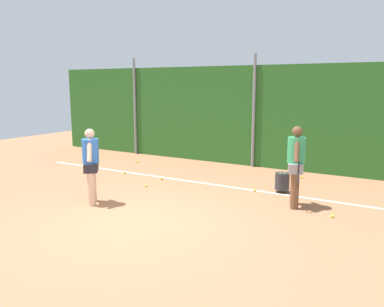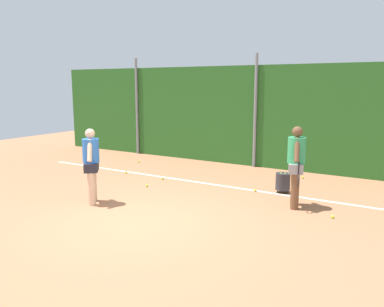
{
  "view_description": "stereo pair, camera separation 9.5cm",
  "coord_description": "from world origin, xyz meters",
  "px_view_note": "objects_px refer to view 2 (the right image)",
  "views": [
    {
      "loc": [
        4.72,
        -5.81,
        2.69
      ],
      "look_at": [
        0.4,
        1.55,
        1.18
      ],
      "focal_mm": 36.8,
      "sensor_mm": 36.0,
      "label": 1
    },
    {
      "loc": [
        4.8,
        -5.76,
        2.69
      ],
      "look_at": [
        0.4,
        1.55,
        1.18
      ],
      "focal_mm": 36.8,
      "sensor_mm": 36.0,
      "label": 2
    }
  ],
  "objects_px": {
    "ball_hopper": "(283,181)",
    "tennis_ball_7": "(139,162)",
    "player_foreground_near": "(91,162)",
    "player_midcourt": "(296,162)",
    "tennis_ball_2": "(255,190)",
    "tennis_ball_0": "(163,178)",
    "tennis_ball_6": "(147,186)",
    "tennis_ball_3": "(126,173)",
    "tennis_ball_4": "(333,217)",
    "tennis_ball_5": "(303,177)"
  },
  "relations": [
    {
      "from": "tennis_ball_7",
      "to": "ball_hopper",
      "type": "bearing_deg",
      "value": -11.85
    },
    {
      "from": "tennis_ball_5",
      "to": "tennis_ball_6",
      "type": "relative_size",
      "value": 1.0
    },
    {
      "from": "tennis_ball_3",
      "to": "tennis_ball_2",
      "type": "bearing_deg",
      "value": 2.02
    },
    {
      "from": "player_foreground_near",
      "to": "tennis_ball_0",
      "type": "height_order",
      "value": "player_foreground_near"
    },
    {
      "from": "tennis_ball_2",
      "to": "tennis_ball_3",
      "type": "bearing_deg",
      "value": -177.98
    },
    {
      "from": "player_foreground_near",
      "to": "tennis_ball_4",
      "type": "relative_size",
      "value": 25.93
    },
    {
      "from": "player_foreground_near",
      "to": "tennis_ball_0",
      "type": "bearing_deg",
      "value": 138.93
    },
    {
      "from": "ball_hopper",
      "to": "tennis_ball_4",
      "type": "bearing_deg",
      "value": -41.9
    },
    {
      "from": "ball_hopper",
      "to": "tennis_ball_2",
      "type": "height_order",
      "value": "ball_hopper"
    },
    {
      "from": "player_midcourt",
      "to": "tennis_ball_4",
      "type": "bearing_deg",
      "value": 50.87
    },
    {
      "from": "player_foreground_near",
      "to": "tennis_ball_4",
      "type": "distance_m",
      "value": 5.31
    },
    {
      "from": "tennis_ball_5",
      "to": "tennis_ball_2",
      "type": "bearing_deg",
      "value": -107.79
    },
    {
      "from": "tennis_ball_0",
      "to": "tennis_ball_5",
      "type": "relative_size",
      "value": 1.0
    },
    {
      "from": "ball_hopper",
      "to": "player_midcourt",
      "type": "bearing_deg",
      "value": -58.98
    },
    {
      "from": "tennis_ball_7",
      "to": "player_foreground_near",
      "type": "bearing_deg",
      "value": -64.05
    },
    {
      "from": "player_foreground_near",
      "to": "tennis_ball_6",
      "type": "relative_size",
      "value": 25.93
    },
    {
      "from": "player_midcourt",
      "to": "tennis_ball_4",
      "type": "height_order",
      "value": "player_midcourt"
    },
    {
      "from": "tennis_ball_0",
      "to": "tennis_ball_7",
      "type": "bearing_deg",
      "value": 143.3
    },
    {
      "from": "player_foreground_near",
      "to": "tennis_ball_4",
      "type": "height_order",
      "value": "player_foreground_near"
    },
    {
      "from": "player_foreground_near",
      "to": "tennis_ball_3",
      "type": "xyz_separation_m",
      "value": [
        -1.32,
        2.7,
        -0.93
      ]
    },
    {
      "from": "tennis_ball_0",
      "to": "player_foreground_near",
      "type": "bearing_deg",
      "value": -91.51
    },
    {
      "from": "tennis_ball_5",
      "to": "tennis_ball_7",
      "type": "relative_size",
      "value": 1.0
    },
    {
      "from": "player_midcourt",
      "to": "tennis_ball_6",
      "type": "bearing_deg",
      "value": -102.68
    },
    {
      "from": "ball_hopper",
      "to": "tennis_ball_4",
      "type": "height_order",
      "value": "ball_hopper"
    },
    {
      "from": "tennis_ball_0",
      "to": "tennis_ball_3",
      "type": "relative_size",
      "value": 1.0
    },
    {
      "from": "ball_hopper",
      "to": "tennis_ball_0",
      "type": "xyz_separation_m",
      "value": [
        -3.37,
        -0.44,
        -0.26
      ]
    },
    {
      "from": "tennis_ball_5",
      "to": "tennis_ball_6",
      "type": "distance_m",
      "value": 4.5
    },
    {
      "from": "tennis_ball_5",
      "to": "tennis_ball_6",
      "type": "bearing_deg",
      "value": -136.76
    },
    {
      "from": "player_foreground_near",
      "to": "tennis_ball_2",
      "type": "distance_m",
      "value": 4.11
    },
    {
      "from": "tennis_ball_2",
      "to": "tennis_ball_6",
      "type": "bearing_deg",
      "value": -157.94
    },
    {
      "from": "ball_hopper",
      "to": "tennis_ball_3",
      "type": "height_order",
      "value": "ball_hopper"
    },
    {
      "from": "player_midcourt",
      "to": "tennis_ball_7",
      "type": "relative_size",
      "value": 27.16
    },
    {
      "from": "tennis_ball_2",
      "to": "tennis_ball_6",
      "type": "distance_m",
      "value": 2.84
    },
    {
      "from": "ball_hopper",
      "to": "tennis_ball_5",
      "type": "bearing_deg",
      "value": 89.4
    },
    {
      "from": "player_midcourt",
      "to": "tennis_ball_0",
      "type": "bearing_deg",
      "value": -115.39
    },
    {
      "from": "tennis_ball_3",
      "to": "tennis_ball_4",
      "type": "xyz_separation_m",
      "value": [
        6.25,
        -0.95,
        0.0
      ]
    },
    {
      "from": "ball_hopper",
      "to": "tennis_ball_7",
      "type": "relative_size",
      "value": 7.78
    },
    {
      "from": "player_foreground_near",
      "to": "tennis_ball_3",
      "type": "distance_m",
      "value": 3.14
    },
    {
      "from": "player_midcourt",
      "to": "tennis_ball_2",
      "type": "distance_m",
      "value": 1.72
    },
    {
      "from": "tennis_ball_3",
      "to": "tennis_ball_4",
      "type": "height_order",
      "value": "same"
    },
    {
      "from": "player_midcourt",
      "to": "tennis_ball_7",
      "type": "distance_m",
      "value": 6.53
    },
    {
      "from": "player_foreground_near",
      "to": "tennis_ball_6",
      "type": "bearing_deg",
      "value": 134.59
    },
    {
      "from": "tennis_ball_5",
      "to": "tennis_ball_6",
      "type": "height_order",
      "value": "same"
    },
    {
      "from": "tennis_ball_5",
      "to": "tennis_ball_3",
      "type": "bearing_deg",
      "value": -155.67
    },
    {
      "from": "tennis_ball_7",
      "to": "tennis_ball_4",
      "type": "bearing_deg",
      "value": -19.61
    },
    {
      "from": "player_foreground_near",
      "to": "ball_hopper",
      "type": "bearing_deg",
      "value": 92.32
    },
    {
      "from": "player_foreground_near",
      "to": "tennis_ball_5",
      "type": "height_order",
      "value": "player_foreground_near"
    },
    {
      "from": "tennis_ball_4",
      "to": "tennis_ball_3",
      "type": "bearing_deg",
      "value": 171.39
    },
    {
      "from": "player_foreground_near",
      "to": "ball_hopper",
      "type": "relative_size",
      "value": 3.33
    },
    {
      "from": "player_midcourt",
      "to": "tennis_ball_3",
      "type": "bearing_deg",
      "value": -113.86
    }
  ]
}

